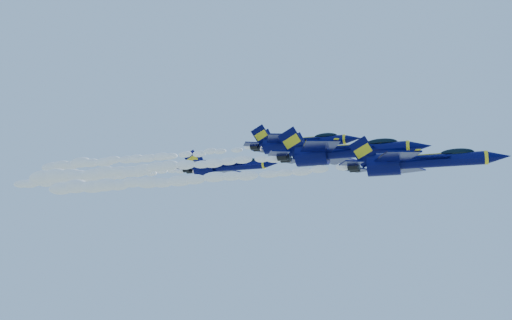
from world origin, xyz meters
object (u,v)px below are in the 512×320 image
(jet_second, at_px, (342,152))
(jet_fourth, at_px, (224,167))
(jet_third, at_px, (297,143))
(jet_lead, at_px, (415,161))

(jet_second, relative_size, jet_fourth, 1.06)
(jet_second, bearing_deg, jet_third, 134.20)
(jet_lead, bearing_deg, jet_third, 137.28)
(jet_fourth, bearing_deg, jet_lead, -38.17)
(jet_lead, height_order, jet_third, jet_third)
(jet_second, height_order, jet_fourth, jet_fourth)
(jet_second, bearing_deg, jet_lead, -39.71)
(jet_second, distance_m, jet_fourth, 32.19)
(jet_lead, distance_m, jet_third, 24.95)
(jet_third, xyz_separation_m, jet_fourth, (-17.13, 11.05, -0.67))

